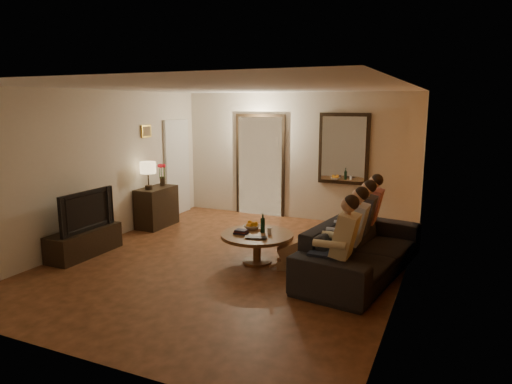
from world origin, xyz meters
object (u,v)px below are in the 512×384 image
at_px(dog, 294,251).
at_px(bowl, 252,227).
at_px(dresser, 157,207).
at_px(person_d, 367,217).
at_px(tv_stand, 84,242).
at_px(wine_bottle, 263,222).
at_px(person_c, 360,227).
at_px(coffee_table, 257,248).
at_px(tv, 82,210).
at_px(person_a, 340,250).
at_px(laptop, 255,239).
at_px(table_lamp, 148,175).
at_px(person_b, 351,237).
at_px(sofa, 362,248).

distance_m(dog, bowl, 0.86).
bearing_deg(dresser, person_d, -0.43).
xyz_separation_m(tv_stand, wine_bottle, (2.70, 0.90, 0.40)).
bearing_deg(bowl, person_c, 9.21).
distance_m(dog, coffee_table, 0.61).
bearing_deg(tv, dog, -76.93).
height_order(tv_stand, bowl, bowl).
distance_m(tv_stand, dog, 3.34).
bearing_deg(dog, person_c, 11.61).
relative_size(person_a, person_c, 1.00).
bearing_deg(tv_stand, wine_bottle, 18.51).
bearing_deg(person_c, tv_stand, -162.53).
height_order(dresser, laptop, dresser).
bearing_deg(dresser, table_lamp, -90.00).
xyz_separation_m(table_lamp, bowl, (2.47, -0.67, -0.56)).
height_order(person_b, wine_bottle, person_b).
xyz_separation_m(sofa, person_b, (-0.10, -0.30, 0.22)).
bearing_deg(person_d, person_a, -90.00).
relative_size(tv_stand, dog, 2.23).
distance_m(tv, dog, 3.37).
bearing_deg(laptop, person_c, 14.79).
relative_size(tv, wine_bottle, 3.52).
height_order(tv, person_b, person_b).
distance_m(person_b, dog, 0.89).
xyz_separation_m(table_lamp, person_b, (4.08, -1.01, -0.44)).
distance_m(person_b, coffee_table, 1.49).
distance_m(table_lamp, person_d, 4.11).
distance_m(tv_stand, person_c, 4.29).
height_order(dresser, sofa, dresser).
bearing_deg(bowl, coffee_table, -50.71).
xyz_separation_m(person_b, wine_bottle, (-1.38, 0.22, 0.01)).
xyz_separation_m(person_a, bowl, (-1.61, 0.94, -0.12)).
height_order(person_c, dog, person_c).
xyz_separation_m(tv, coffee_table, (2.65, 0.80, -0.51)).
bearing_deg(bowl, tv, -157.48).
height_order(dresser, bowl, dresser).
distance_m(table_lamp, bowl, 2.62).
bearing_deg(tv_stand, table_lamp, 90.00).
bearing_deg(person_d, person_c, -90.00).
bearing_deg(person_c, dog, -147.34).
bearing_deg(bowl, laptop, -60.75).
distance_m(sofa, wine_bottle, 1.50).
bearing_deg(wine_bottle, dresser, 159.43).
bearing_deg(person_b, table_lamp, 166.09).
height_order(coffee_table, laptop, laptop).
height_order(person_c, wine_bottle, person_c).
xyz_separation_m(tv, person_d, (4.08, 1.88, -0.13)).
distance_m(dresser, person_c, 4.13).
relative_size(dresser, tv_stand, 0.70).
bearing_deg(dresser, person_b, -16.78).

